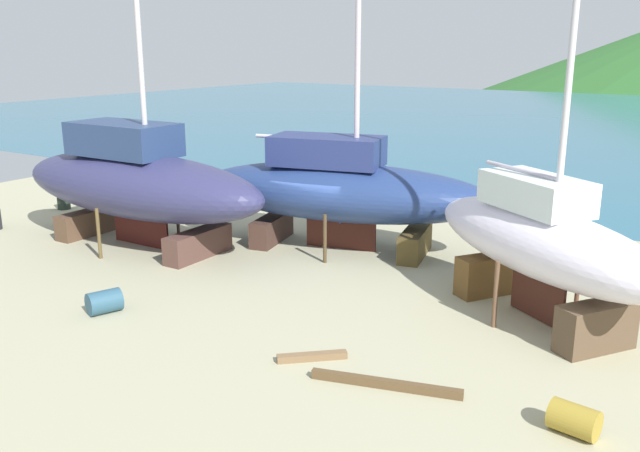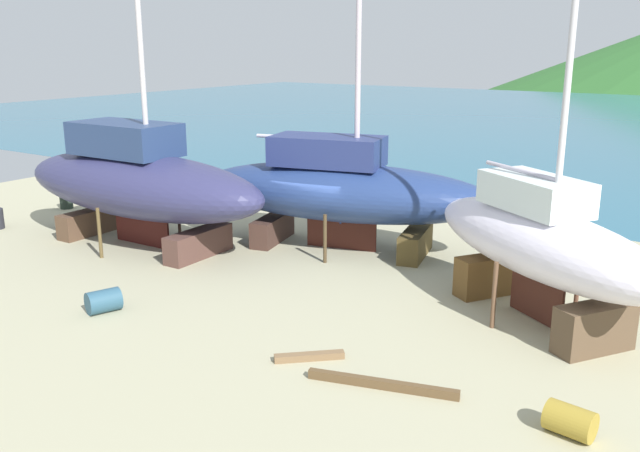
# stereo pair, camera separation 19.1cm
# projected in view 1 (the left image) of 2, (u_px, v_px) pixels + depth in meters

# --- Properties ---
(ground_plane) EXTENTS (40.57, 40.57, 0.00)m
(ground_plane) POSITION_uv_depth(u_px,v_px,m) (268.00, 273.00, 21.15)
(ground_plane) COLOR tan
(sea_water) EXTENTS (131.54, 78.77, 0.01)m
(sea_water) POSITION_uv_depth(u_px,v_px,m) (601.00, 123.00, 61.17)
(sea_water) COLOR #2B6884
(sea_water) RESTS_ON ground
(sailboat_small_center) EXTENTS (10.82, 3.82, 17.48)m
(sailboat_small_center) POSITION_uv_depth(u_px,v_px,m) (137.00, 182.00, 23.51)
(sailboat_small_center) COLOR brown
(sailboat_small_center) RESTS_ON ground
(sailboat_mid_port) EXTENTS (8.04, 6.48, 14.87)m
(sailboat_mid_port) POSITION_uv_depth(u_px,v_px,m) (541.00, 240.00, 17.09)
(sailboat_mid_port) COLOR brown
(sailboat_mid_port) RESTS_ON ground
(sailboat_large_starboard) EXTENTS (10.92, 5.45, 16.95)m
(sailboat_large_starboard) POSITION_uv_depth(u_px,v_px,m) (340.00, 189.00, 23.13)
(sailboat_large_starboard) COLOR brown
(sailboat_large_starboard) RESTS_ON ground
(worker) EXTENTS (0.48, 0.48, 1.74)m
(worker) POSITION_uv_depth(u_px,v_px,m) (341.00, 222.00, 23.61)
(worker) COLOR #1D4D85
(worker) RESTS_ON ground
(barrel_rust_far) EXTENTS (0.88, 1.02, 0.62)m
(barrel_rust_far) POSITION_uv_depth(u_px,v_px,m) (104.00, 302.00, 17.92)
(barrel_rust_far) COLOR #2E556B
(barrel_rust_far) RESTS_ON ground
(barrel_tipped_center) EXTENTS (0.85, 0.85, 0.90)m
(barrel_tipped_center) POSITION_uv_depth(u_px,v_px,m) (576.00, 251.00, 21.85)
(barrel_tipped_center) COLOR #572A13
(barrel_tipped_center) RESTS_ON ground
(barrel_rust_mid) EXTENTS (0.75, 0.75, 0.76)m
(barrel_rust_mid) POSITION_uv_depth(u_px,v_px,m) (64.00, 200.00, 29.24)
(barrel_rust_mid) COLOR #232F26
(barrel_rust_mid) RESTS_ON ground
(barrel_blue_faded) EXTENTS (0.93, 0.70, 0.59)m
(barrel_blue_faded) POSITION_uv_depth(u_px,v_px,m) (574.00, 420.00, 12.33)
(barrel_blue_faded) COLOR olive
(barrel_blue_faded) RESTS_ON ground
(timber_long_aft) EXTENTS (1.32, 1.24, 0.16)m
(timber_long_aft) POSITION_uv_depth(u_px,v_px,m) (312.00, 357.00, 15.29)
(timber_long_aft) COLOR brown
(timber_long_aft) RESTS_ON ground
(timber_long_fore) EXTENTS (1.70, 1.28, 0.17)m
(timber_long_fore) POSITION_uv_depth(u_px,v_px,m) (613.00, 276.00, 20.55)
(timber_long_fore) COLOR #82674A
(timber_long_fore) RESTS_ON ground
(timber_plank_far) EXTENTS (3.12, 1.02, 0.20)m
(timber_plank_far) POSITION_uv_depth(u_px,v_px,m) (386.00, 384.00, 14.02)
(timber_plank_far) COLOR brown
(timber_plank_far) RESTS_ON ground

